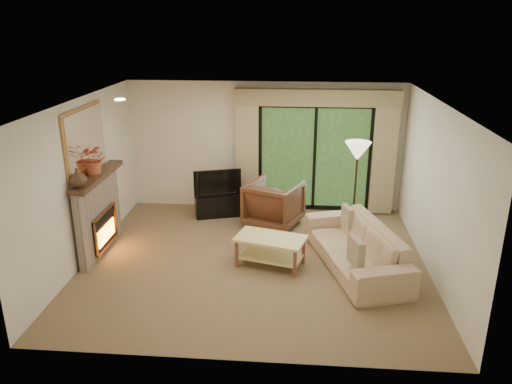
# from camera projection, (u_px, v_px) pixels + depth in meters

# --- Properties ---
(floor) EXTENTS (5.50, 5.50, 0.00)m
(floor) POSITION_uv_depth(u_px,v_px,m) (254.00, 261.00, 8.15)
(floor) COLOR olive
(floor) RESTS_ON ground
(ceiling) EXTENTS (5.50, 5.50, 0.00)m
(ceiling) POSITION_uv_depth(u_px,v_px,m) (254.00, 102.00, 7.29)
(ceiling) COLOR white
(ceiling) RESTS_ON ground
(wall_back) EXTENTS (5.00, 0.00, 5.00)m
(wall_back) POSITION_uv_depth(u_px,v_px,m) (265.00, 147.00, 10.07)
(wall_back) COLOR white
(wall_back) RESTS_ON ground
(wall_front) EXTENTS (5.00, 0.00, 5.00)m
(wall_front) POSITION_uv_depth(u_px,v_px,m) (234.00, 261.00, 5.37)
(wall_front) COLOR white
(wall_front) RESTS_ON ground
(wall_left) EXTENTS (0.00, 5.00, 5.00)m
(wall_left) POSITION_uv_depth(u_px,v_px,m) (83.00, 182.00, 7.94)
(wall_left) COLOR white
(wall_left) RESTS_ON ground
(wall_right) EXTENTS (0.00, 5.00, 5.00)m
(wall_right) POSITION_uv_depth(u_px,v_px,m) (436.00, 191.00, 7.51)
(wall_right) COLOR white
(wall_right) RESTS_ON ground
(fireplace) EXTENTS (0.24, 1.70, 1.37)m
(fireplace) POSITION_uv_depth(u_px,v_px,m) (99.00, 213.00, 8.32)
(fireplace) COLOR gray
(fireplace) RESTS_ON floor
(mirror) EXTENTS (0.07, 1.45, 1.02)m
(mirror) POSITION_uv_depth(u_px,v_px,m) (85.00, 139.00, 7.91)
(mirror) COLOR #B68041
(mirror) RESTS_ON wall_left
(sliding_door) EXTENTS (2.26, 0.10, 2.16)m
(sliding_door) POSITION_uv_depth(u_px,v_px,m) (314.00, 158.00, 10.01)
(sliding_door) COLOR black
(sliding_door) RESTS_ON floor
(curtain_left) EXTENTS (0.45, 0.18, 2.35)m
(curtain_left) POSITION_uv_depth(u_px,v_px,m) (247.00, 153.00, 9.98)
(curtain_left) COLOR tan
(curtain_left) RESTS_ON floor
(curtain_right) EXTENTS (0.45, 0.18, 2.35)m
(curtain_right) POSITION_uv_depth(u_px,v_px,m) (384.00, 156.00, 9.77)
(curtain_right) COLOR tan
(curtain_right) RESTS_ON floor
(cornice) EXTENTS (3.20, 0.24, 0.32)m
(cornice) POSITION_uv_depth(u_px,v_px,m) (317.00, 98.00, 9.52)
(cornice) COLOR #9E8D60
(cornice) RESTS_ON wall_back
(media_console) EXTENTS (0.96, 0.64, 0.44)m
(media_console) POSITION_uv_depth(u_px,v_px,m) (217.00, 205.00, 9.99)
(media_console) COLOR black
(media_console) RESTS_ON floor
(tv) EXTENTS (0.93, 0.39, 0.54)m
(tv) POSITION_uv_depth(u_px,v_px,m) (217.00, 182.00, 9.82)
(tv) COLOR black
(tv) RESTS_ON media_console
(armchair) EXTENTS (1.23, 1.24, 0.87)m
(armchair) POSITION_uv_depth(u_px,v_px,m) (274.00, 204.00, 9.43)
(armchair) COLOR #57311E
(armchair) RESTS_ON floor
(sofa) EXTENTS (1.58, 2.57, 0.70)m
(sofa) POSITION_uv_depth(u_px,v_px,m) (355.00, 246.00, 7.88)
(sofa) COLOR tan
(sofa) RESTS_ON floor
(pillow_near) EXTENTS (0.22, 0.43, 0.42)m
(pillow_near) POSITION_uv_depth(u_px,v_px,m) (356.00, 252.00, 7.16)
(pillow_near) COLOR brown
(pillow_near) RESTS_ON sofa
(pillow_far) EXTENTS (0.19, 0.36, 0.35)m
(pillow_far) POSITION_uv_depth(u_px,v_px,m) (347.00, 216.00, 8.47)
(pillow_far) COLOR brown
(pillow_far) RESTS_ON sofa
(coffee_table) EXTENTS (1.21, 0.87, 0.49)m
(coffee_table) POSITION_uv_depth(u_px,v_px,m) (270.00, 251.00, 7.96)
(coffee_table) COLOR #F6DD88
(coffee_table) RESTS_ON floor
(floor_lamp) EXTENTS (0.49, 0.49, 1.72)m
(floor_lamp) POSITION_uv_depth(u_px,v_px,m) (355.00, 188.00, 8.98)
(floor_lamp) COLOR white
(floor_lamp) RESTS_ON floor
(vase) EXTENTS (0.31, 0.31, 0.29)m
(vase) POSITION_uv_depth(u_px,v_px,m) (77.00, 178.00, 7.43)
(vase) COLOR #442C1C
(vase) RESTS_ON fireplace
(branches) EXTENTS (0.47, 0.41, 0.51)m
(branches) POSITION_uv_depth(u_px,v_px,m) (94.00, 159.00, 8.00)
(branches) COLOR #CD5C37
(branches) RESTS_ON fireplace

